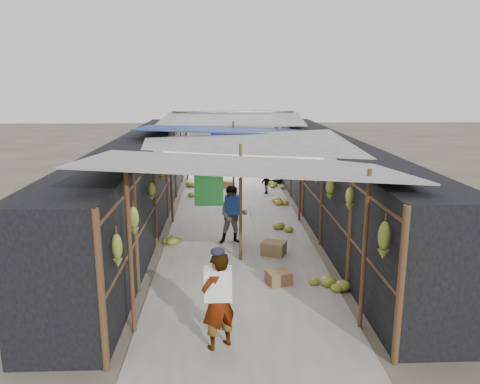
{
  "coord_description": "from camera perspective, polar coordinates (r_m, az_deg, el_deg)",
  "views": [
    {
      "loc": [
        -0.4,
        -6.75,
        3.84
      ],
      "look_at": [
        0.04,
        4.34,
        1.25
      ],
      "focal_mm": 35.0,
      "sensor_mm": 36.0,
      "label": 1
    }
  ],
  "objects": [
    {
      "name": "crate_near",
      "position": [
        9.29,
        4.74,
        -10.41
      ],
      "size": [
        0.54,
        0.48,
        0.27
      ],
      "primitive_type": "cube",
      "rotation": [
        0.0,
        0.0,
        0.31
      ],
      "color": "brown",
      "rests_on": "ground"
    },
    {
      "name": "crate_back",
      "position": [
        17.52,
        -1.45,
        0.92
      ],
      "size": [
        0.51,
        0.46,
        0.27
      ],
      "primitive_type": "cube",
      "rotation": [
        0.0,
        0.0,
        -0.33
      ],
      "color": "brown",
      "rests_on": "ground"
    },
    {
      "name": "floor_bananas",
      "position": [
        13.9,
        -0.36,
        -2.25
      ],
      "size": [
        4.01,
        9.67,
        0.34
      ],
      "color": "olive",
      "rests_on": "ground"
    },
    {
      "name": "ground",
      "position": [
        7.78,
        1.0,
        -16.45
      ],
      "size": [
        80.0,
        80.0,
        0.0
      ],
      "primitive_type": "plane",
      "color": "#6B6356",
      "rests_on": "ground"
    },
    {
      "name": "black_basin",
      "position": [
        18.48,
        4.2,
        1.4
      ],
      "size": [
        0.61,
        0.61,
        0.18
      ],
      "primitive_type": "cylinder",
      "color": "black",
      "rests_on": "ground"
    },
    {
      "name": "crate_mid",
      "position": [
        10.79,
        4.12,
        -6.88
      ],
      "size": [
        0.63,
        0.58,
        0.31
      ],
      "primitive_type": "cube",
      "rotation": [
        0.0,
        0.0,
        -0.41
      ],
      "color": "brown",
      "rests_on": "ground"
    },
    {
      "name": "vendor_seated",
      "position": [
        16.51,
        3.1,
        1.39
      ],
      "size": [
        0.48,
        0.69,
        0.97
      ],
      "primitive_type": "imported",
      "rotation": [
        0.0,
        0.0,
        -1.37
      ],
      "color": "#433D3A",
      "rests_on": "ground"
    },
    {
      "name": "aisle_slab",
      "position": [
        13.8,
        -0.52,
        -2.98
      ],
      "size": [
        3.6,
        16.0,
        0.02
      ],
      "primitive_type": "cube",
      "color": "#9E998E",
      "rests_on": "ground"
    },
    {
      "name": "hanging_bananas",
      "position": [
        13.66,
        -0.84,
        3.92
      ],
      "size": [
        3.95,
        14.3,
        0.78
      ],
      "color": "olive",
      "rests_on": "ground"
    },
    {
      "name": "market_canopy",
      "position": [
        13.68,
        -0.47,
        7.12
      ],
      "size": [
        5.62,
        15.2,
        2.77
      ],
      "color": "brown",
      "rests_on": "ground"
    },
    {
      "name": "vendor_elderly",
      "position": [
        6.97,
        -2.67,
        -13.16
      ],
      "size": [
        0.66,
        0.6,
        1.5
      ],
      "primitive_type": "imported",
      "rotation": [
        0.0,
        0.0,
        3.71
      ],
      "color": "silver",
      "rests_on": "ground"
    },
    {
      "name": "shopper_blue",
      "position": [
        11.32,
        -0.84,
        -2.85
      ],
      "size": [
        0.72,
        0.57,
        1.44
      ],
      "primitive_type": "imported",
      "rotation": [
        0.0,
        0.0,
        0.04
      ],
      "color": "#1F2B9D",
      "rests_on": "ground"
    },
    {
      "name": "stall_left",
      "position": [
        13.72,
        -11.88,
        1.54
      ],
      "size": [
        1.4,
        15.0,
        2.3
      ],
      "primitive_type": "cube",
      "color": "black",
      "rests_on": "ground"
    },
    {
      "name": "stall_right",
      "position": [
        13.87,
        10.69,
        1.72
      ],
      "size": [
        1.4,
        15.0,
        2.3
      ],
      "primitive_type": "cube",
      "color": "black",
      "rests_on": "ground"
    }
  ]
}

